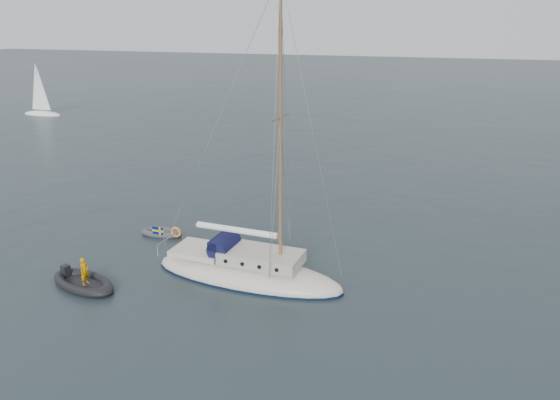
% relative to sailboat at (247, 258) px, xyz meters
% --- Properties ---
extents(ground, '(300.00, 300.00, 0.00)m').
position_rel_sailboat_xyz_m(ground, '(0.66, 1.29, -1.12)').
color(ground, black).
rests_on(ground, ground).
extents(sailboat, '(10.41, 3.12, 14.83)m').
position_rel_sailboat_xyz_m(sailboat, '(0.00, 0.00, 0.00)').
color(sailboat, silver).
rests_on(sailboat, ground).
extents(dinghy, '(2.61, 1.18, 0.37)m').
position_rel_sailboat_xyz_m(dinghy, '(-6.85, 3.84, -0.96)').
color(dinghy, '#4C4B51').
rests_on(dinghy, ground).
extents(rib, '(3.93, 1.79, 1.57)m').
position_rel_sailboat_xyz_m(rib, '(-7.38, -3.08, -0.88)').
color(rib, black).
rests_on(rib, ground).
extents(distant_yacht_a, '(5.60, 2.99, 7.43)m').
position_rel_sailboat_xyz_m(distant_yacht_a, '(-41.48, 36.20, 2.05)').
color(distant_yacht_a, white).
rests_on(distant_yacht_a, ground).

